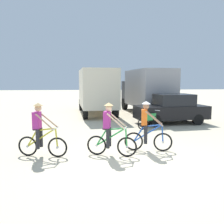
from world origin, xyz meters
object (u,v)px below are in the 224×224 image
at_px(box_truck_grey_hauler, 146,89).
at_px(bicycle_spare, 150,121).
at_px(cyclist_cowboy_hat, 110,131).
at_px(sedan_parked, 172,109).
at_px(cyclist_near_camera, 147,128).
at_px(cyclist_orange_shirt, 40,132).
at_px(box_truck_cream_rv, 96,90).

distance_m(box_truck_grey_hauler, bicycle_spare, 6.26).
bearing_deg(cyclist_cowboy_hat, box_truck_grey_hauler, 69.23).
bearing_deg(cyclist_cowboy_hat, sedan_parked, 53.28).
bearing_deg(cyclist_near_camera, cyclist_cowboy_hat, -162.96).
relative_size(cyclist_orange_shirt, bicycle_spare, 1.18).
relative_size(cyclist_cowboy_hat, bicycle_spare, 1.18).
distance_m(cyclist_near_camera, bicycle_spare, 4.22).
xyz_separation_m(cyclist_cowboy_hat, bicycle_spare, (2.62, 4.44, -0.45)).
relative_size(cyclist_near_camera, bicycle_spare, 1.18).
distance_m(box_truck_cream_rv, cyclist_orange_shirt, 10.53).
xyz_separation_m(box_truck_grey_hauler, cyclist_cowboy_hat, (-3.94, -10.38, -1.03)).
bearing_deg(cyclist_cowboy_hat, cyclist_orange_shirt, 175.60).
bearing_deg(sedan_parked, box_truck_cream_rv, 132.55).
relative_size(box_truck_cream_rv, bicycle_spare, 4.48).
xyz_separation_m(sedan_parked, bicycle_spare, (-1.68, -1.32, -0.48)).
distance_m(box_truck_grey_hauler, cyclist_orange_shirt, 12.01).
height_order(box_truck_cream_rv, cyclist_cowboy_hat, box_truck_cream_rv).
bearing_deg(box_truck_cream_rv, cyclist_cowboy_hat, -90.34).
bearing_deg(box_truck_grey_hauler, bicycle_spare, -102.51).
distance_m(box_truck_cream_rv, cyclist_near_camera, 10.10).
distance_m(box_truck_grey_hauler, cyclist_cowboy_hat, 11.15).
height_order(sedan_parked, cyclist_near_camera, cyclist_near_camera).
bearing_deg(cyclist_cowboy_hat, box_truck_cream_rv, 89.66).
xyz_separation_m(box_truck_cream_rv, bicycle_spare, (2.56, -5.94, -1.48)).
distance_m(sedan_parked, cyclist_cowboy_hat, 7.19).
height_order(box_truck_cream_rv, bicycle_spare, box_truck_cream_rv).
bearing_deg(bicycle_spare, sedan_parked, 38.21).
bearing_deg(box_truck_grey_hauler, cyclist_near_camera, -104.36).
relative_size(box_truck_cream_rv, box_truck_grey_hauler, 0.99).
xyz_separation_m(cyclist_orange_shirt, bicycle_spare, (4.94, 4.26, -0.45)).
xyz_separation_m(cyclist_orange_shirt, cyclist_cowboy_hat, (2.32, -0.18, 0.00)).
bearing_deg(cyclist_cowboy_hat, bicycle_spare, 59.47).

